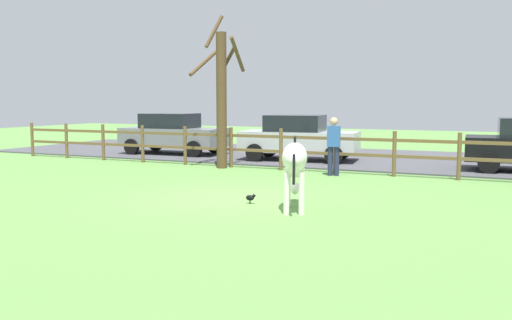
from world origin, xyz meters
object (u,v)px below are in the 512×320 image
Objects in this scene: parked_car_grey at (173,133)px; parked_car_silver at (298,137)px; visitor_near_fence at (334,144)px; crow_on_grass at (251,198)px; zebra at (295,162)px; bare_tree at (221,95)px.

parked_car_grey is 0.98× the size of parked_car_silver.
parked_car_grey is 8.06m from visitor_near_fence.
visitor_near_fence is (0.28, 4.83, 0.78)m from crow_on_grass.
crow_on_grass is (-1.04, 0.21, -0.80)m from zebra.
parked_car_silver is (-2.94, 8.07, -0.08)m from zebra.
parked_car_grey is (-7.13, 7.99, 0.72)m from crow_on_grass.
bare_tree is 3.97m from visitor_near_fence.
visitor_near_fence reaches higher than parked_car_silver.
crow_on_grass is (3.43, -5.11, -2.16)m from bare_tree.
parked_car_grey is at bearing 142.12° from bare_tree.
zebra reaches higher than crow_on_grass.
zebra is at bearing -69.96° from parked_car_silver.
bare_tree is 2.90× the size of visitor_near_fence.
visitor_near_fence reaches higher than parked_car_grey.
crow_on_grass is 0.05× the size of parked_car_grey.
crow_on_grass is 10.73m from parked_car_grey.
bare_tree is 1.17× the size of parked_car_grey.
visitor_near_fence is (7.41, -3.15, 0.06)m from parked_car_grey.
visitor_near_fence is at bearing -4.22° from bare_tree.
parked_car_silver is (1.53, 2.75, -1.45)m from bare_tree.
zebra is 5.10m from visitor_near_fence.
bare_tree reaches higher than crow_on_grass.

